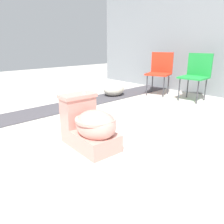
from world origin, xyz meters
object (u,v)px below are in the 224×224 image
at_px(toilet, 90,126).
at_px(boulder_near, 114,90).
at_px(folding_chair_left, 160,69).
at_px(folding_chair_middle, 197,72).

xyz_separation_m(toilet, boulder_near, (-1.47, 1.74, -0.09)).
xyz_separation_m(toilet, folding_chair_left, (-0.96, 2.55, 0.29)).
relative_size(folding_chair_middle, boulder_near, 1.85).
bearing_deg(toilet, folding_chair_middle, 98.54).
relative_size(toilet, folding_chair_middle, 0.78).
bearing_deg(folding_chair_left, boulder_near, -50.17).
distance_m(toilet, boulder_near, 2.28).
height_order(toilet, boulder_near, toilet).
relative_size(folding_chair_left, boulder_near, 1.85).
xyz_separation_m(folding_chair_left, boulder_near, (-0.51, -0.81, -0.39)).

